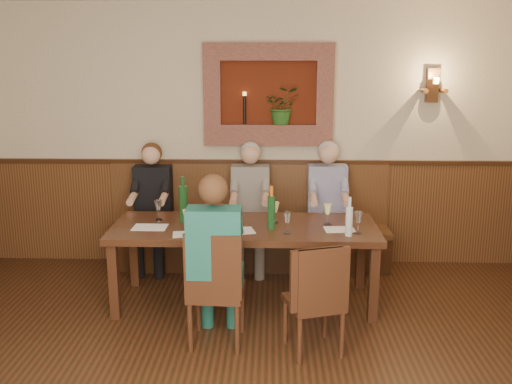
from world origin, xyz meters
TOP-DOWN VIEW (x-y plane):
  - room_shell at (0.00, 0.00)m, footprint 6.04×6.04m
  - wainscoting at (0.00, -0.00)m, footprint 6.02×6.02m
  - wall_niche at (0.24, 2.94)m, footprint 1.36×0.30m
  - wall_sconce at (1.90, 2.93)m, footprint 0.25×0.20m
  - dining_table at (0.00, 1.85)m, footprint 2.40×0.90m
  - bench at (0.00, 2.79)m, footprint 3.00×0.45m
  - chair_near_left at (-0.19, 1.07)m, footprint 0.45×0.45m
  - chair_near_right at (0.58, 0.95)m, footprint 0.50×0.50m
  - person_bench_left at (-1.02, 2.69)m, footprint 0.39×0.48m
  - person_bench_mid at (0.02, 2.69)m, footprint 0.40×0.49m
  - person_bench_right at (0.83, 2.69)m, footprint 0.40×0.50m
  - person_chair_front at (-0.19, 1.07)m, footprint 0.41×0.50m
  - spittoon_bucket at (-0.27, 1.71)m, footprint 0.25×0.25m
  - wine_bottle_green_a at (0.24, 1.75)m, footprint 0.09×0.09m
  - wine_bottle_green_b at (-0.57, 1.95)m, footprint 0.11×0.11m
  - water_bottle at (0.90, 1.57)m, footprint 0.08×0.08m
  - tasting_sheet_a at (-0.85, 1.76)m, footprint 0.30×0.22m
  - tasting_sheet_b at (-0.06, 1.67)m, footprint 0.34×0.28m
  - tasting_sheet_c at (0.84, 1.74)m, footprint 0.28×0.21m
  - tasting_sheet_d at (-0.48, 1.57)m, footprint 0.28×0.22m
  - wine_glass_0 at (0.38, 1.62)m, footprint 0.08×0.08m
  - wine_glass_1 at (0.28, 1.95)m, footprint 0.08×0.08m
  - wine_glass_2 at (-0.31, 1.96)m, footprint 0.08×0.08m
  - wine_glass_3 at (0.99, 1.64)m, footprint 0.08×0.08m
  - wine_glass_4 at (-0.50, 1.67)m, footprint 0.08×0.08m
  - wine_glass_5 at (-0.82, 2.00)m, footprint 0.08×0.08m
  - wine_glass_6 at (-0.12, 1.68)m, footprint 0.08×0.08m
  - wine_glass_7 at (0.75, 1.90)m, footprint 0.08×0.08m

SIDE VIEW (x-z plane):
  - chair_near_right at x=0.58m, z-range -0.19..0.71m
  - chair_near_left at x=-0.19m, z-range -0.20..0.76m
  - bench at x=0.00m, z-range -0.23..0.88m
  - person_bench_left at x=-1.02m, z-range -0.12..1.24m
  - person_bench_mid at x=0.02m, z-range -0.12..1.26m
  - person_bench_right at x=0.83m, z-range -0.12..1.27m
  - person_chair_front at x=-0.19m, z-range -0.12..1.28m
  - wainscoting at x=0.00m, z-range 0.01..1.16m
  - dining_table at x=0.00m, z-range 0.30..1.05m
  - tasting_sheet_a at x=-0.85m, z-range 0.75..0.75m
  - tasting_sheet_b at x=-0.06m, z-range 0.75..0.75m
  - tasting_sheet_c at x=0.84m, z-range 0.75..0.75m
  - tasting_sheet_d at x=-0.48m, z-range 0.75..0.75m
  - wine_glass_0 at x=0.38m, z-range 0.75..0.94m
  - wine_glass_1 at x=0.28m, z-range 0.75..0.94m
  - wine_glass_2 at x=-0.31m, z-range 0.75..0.94m
  - wine_glass_3 at x=0.99m, z-range 0.75..0.94m
  - wine_glass_4 at x=-0.50m, z-range 0.75..0.94m
  - wine_glass_5 at x=-0.82m, z-range 0.75..0.94m
  - wine_glass_6 at x=-0.12m, z-range 0.75..0.94m
  - wine_glass_7 at x=0.75m, z-range 0.75..0.94m
  - spittoon_bucket at x=-0.27m, z-range 0.75..0.97m
  - water_bottle at x=0.90m, z-range 0.72..1.06m
  - wine_bottle_green_a at x=0.24m, z-range 0.71..1.10m
  - wine_bottle_green_b at x=-0.57m, z-range 0.71..1.14m
  - wall_niche at x=0.24m, z-range 1.28..2.34m
  - room_shell at x=0.00m, z-range 0.48..3.30m
  - wall_sconce at x=1.90m, z-range 1.77..2.12m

